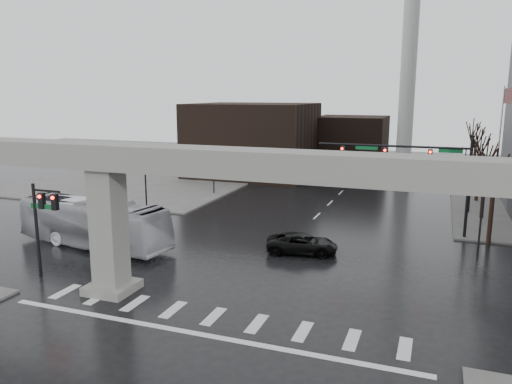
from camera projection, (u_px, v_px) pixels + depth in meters
ground at (221, 309)px, 26.91m from camera, size 160.00×160.00×0.00m
sidewalk_nw at (156, 176)px, 68.84m from camera, size 28.00×36.00×0.15m
elevated_guideway at (243, 185)px, 25.13m from camera, size 48.00×2.60×8.70m
building_far_left at (253, 140)px, 69.32m from camera, size 16.00×14.00×10.00m
building_far_mid at (351, 143)px, 74.64m from camera, size 10.00×10.00×8.00m
smokestack at (408, 78)px, 64.57m from camera, size 3.60×3.60×30.00m
signal_mast_arm at (419, 164)px, 40.00m from camera, size 12.12×0.43×8.00m
signal_left_pole at (42, 215)px, 30.73m from camera, size 2.30×0.30×6.00m
flagpole_assembly at (503, 142)px, 40.47m from camera, size 2.06×0.12×12.00m
lamp_right_0 at (482, 210)px, 34.52m from camera, size 1.22×0.32×5.11m
lamp_right_1 at (471, 178)px, 47.40m from camera, size 1.22×0.32×5.11m
lamp_right_2 at (465, 160)px, 60.28m from camera, size 1.22×0.32×5.11m
lamp_left_0 at (146, 185)px, 43.69m from camera, size 1.22×0.32×5.11m
lamp_left_1 at (214, 164)px, 56.57m from camera, size 1.22×0.32×5.11m
lamp_left_2 at (256, 151)px, 69.45m from camera, size 1.22×0.32×5.11m
tree_right_0 at (492, 208)px, 38.00m from camera, size 1.09×1.58×7.50m
tree_right_1 at (484, 189)px, 45.34m from camera, size 1.09×1.61×7.67m
tree_right_2 at (478, 175)px, 52.69m from camera, size 1.10×1.63×7.85m
tree_right_3 at (474, 164)px, 60.04m from camera, size 1.11×1.66×8.02m
tree_right_4 at (471, 156)px, 67.38m from camera, size 1.12×1.69×8.19m
pickup_truck at (302, 244)px, 36.13m from camera, size 5.50×3.32×1.43m
city_bus at (93, 223)px, 37.61m from camera, size 13.37×4.94×3.64m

